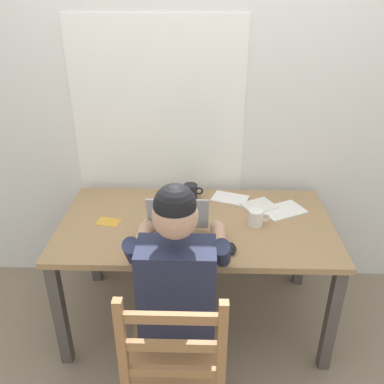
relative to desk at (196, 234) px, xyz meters
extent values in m
plane|color=gray|center=(0.00, 0.00, -0.64)|extent=(8.00, 8.00, 0.00)
cube|color=silver|center=(0.00, 0.50, 0.66)|extent=(6.00, 0.04, 2.60)
cube|color=white|center=(-0.25, 0.47, 0.57)|extent=(1.07, 0.01, 1.16)
cube|color=beige|center=(-0.25, 0.47, -0.03)|extent=(1.13, 0.06, 0.04)
cube|color=#9E7A51|center=(0.00, 0.00, 0.06)|extent=(1.56, 0.83, 0.03)
cube|color=#4C4742|center=(-0.73, -0.37, -0.30)|extent=(0.06, 0.06, 0.68)
cube|color=#4C4742|center=(0.73, -0.37, -0.30)|extent=(0.06, 0.06, 0.68)
cube|color=#4C4742|center=(-0.73, 0.37, -0.30)|extent=(0.06, 0.06, 0.68)
cube|color=#4C4742|center=(0.73, 0.37, -0.30)|extent=(0.06, 0.06, 0.68)
cube|color=#232842|center=(-0.07, -0.60, 0.08)|extent=(0.34, 0.20, 0.50)
sphere|color=tan|center=(-0.07, -0.60, 0.47)|extent=(0.19, 0.19, 0.19)
sphere|color=black|center=(-0.07, -0.60, 0.52)|extent=(0.17, 0.17, 0.17)
cube|color=black|center=(-0.07, -0.51, 0.51)|extent=(0.13, 0.10, 0.01)
cylinder|color=#38383D|center=(-0.16, -0.40, -0.17)|extent=(0.13, 0.40, 0.13)
cylinder|color=#38383D|center=(0.02, -0.40, -0.17)|extent=(0.13, 0.40, 0.13)
cylinder|color=#38383D|center=(-0.16, -0.20, -0.41)|extent=(0.10, 0.10, 0.46)
cylinder|color=#38383D|center=(0.02, -0.20, -0.41)|extent=(0.10, 0.10, 0.46)
cylinder|color=#232842|center=(-0.27, -0.51, 0.23)|extent=(0.10, 0.25, 0.25)
cylinder|color=tan|center=(-0.27, -0.28, 0.13)|extent=(0.07, 0.28, 0.07)
sphere|color=tan|center=(-0.26, -0.14, 0.13)|extent=(0.08, 0.08, 0.08)
cylinder|color=#232842|center=(0.13, -0.51, 0.23)|extent=(0.10, 0.25, 0.25)
cylinder|color=tan|center=(0.13, -0.28, 0.13)|extent=(0.07, 0.28, 0.07)
sphere|color=tan|center=(0.12, -0.14, 0.13)|extent=(0.08, 0.08, 0.08)
cube|color=olive|center=(-0.07, -0.72, -0.18)|extent=(0.42, 0.42, 0.02)
cube|color=olive|center=(0.12, -0.53, -0.42)|extent=(0.04, 0.04, 0.44)
cube|color=olive|center=(-0.26, -0.53, -0.42)|extent=(0.04, 0.04, 0.44)
cube|color=olive|center=(0.12, -0.91, 0.07)|extent=(0.04, 0.04, 0.48)
cube|color=olive|center=(-0.26, -0.91, 0.07)|extent=(0.04, 0.04, 0.48)
cube|color=olive|center=(-0.07, -0.91, -0.05)|extent=(0.36, 0.02, 0.04)
cube|color=olive|center=(-0.07, -0.91, 0.09)|extent=(0.36, 0.02, 0.04)
cube|color=olive|center=(-0.07, -0.91, 0.23)|extent=(0.36, 0.02, 0.04)
cube|color=#ADAFB2|center=(-0.10, -0.27, 0.09)|extent=(0.33, 0.23, 0.02)
cube|color=silver|center=(-0.10, -0.27, 0.10)|extent=(0.29, 0.17, 0.00)
cube|color=#ADAFB2|center=(-0.10, -0.12, 0.20)|extent=(0.33, 0.08, 0.21)
cube|color=silver|center=(-0.10, -0.12, 0.20)|extent=(0.29, 0.06, 0.18)
ellipsoid|color=black|center=(0.18, -0.28, 0.10)|extent=(0.06, 0.10, 0.03)
cylinder|color=white|center=(0.33, -0.02, 0.13)|extent=(0.08, 0.08, 0.09)
torus|color=white|center=(0.39, -0.02, 0.13)|extent=(0.05, 0.01, 0.05)
cylinder|color=black|center=(-0.04, 0.29, 0.13)|extent=(0.09, 0.09, 0.09)
torus|color=black|center=(0.01, 0.29, 0.13)|extent=(0.05, 0.01, 0.05)
cube|color=#38844C|center=(-0.11, 0.12, 0.09)|extent=(0.19, 0.12, 0.02)
cube|color=#38844C|center=(-0.11, 0.11, 0.11)|extent=(0.17, 0.15, 0.02)
cube|color=#38844C|center=(-0.12, 0.11, 0.14)|extent=(0.18, 0.13, 0.03)
cube|color=silver|center=(0.38, 0.18, 0.09)|extent=(0.24, 0.22, 0.02)
cube|color=white|center=(0.21, 0.29, 0.09)|extent=(0.25, 0.21, 0.01)
cube|color=white|center=(0.52, 0.14, 0.09)|extent=(0.30, 0.26, 0.01)
cube|color=gold|center=(-0.50, -0.01, 0.08)|extent=(0.15, 0.12, 0.00)
camera|label=1|loc=(0.03, -2.01, 1.31)|focal=38.41mm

